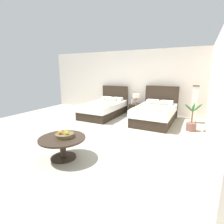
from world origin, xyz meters
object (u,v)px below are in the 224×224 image
object	(u,v)px
table_lamp	(136,97)
floor_lamp_corner	(194,104)
bed_near_window	(104,108)
coffee_table	(63,143)
fruit_bowl	(65,135)
nightstand	(136,109)
vase	(132,102)
potted_palm	(191,123)
bed_near_corner	(155,113)

from	to	relation	value
table_lamp	floor_lamp_corner	bearing A→B (deg)	-6.04
bed_near_window	table_lamp	world-z (taller)	bed_near_window
bed_near_window	table_lamp	size ratio (longest dim) A/B	4.99
coffee_table	floor_lamp_corner	xyz separation A→B (m)	(2.38, 4.23, 0.32)
table_lamp	fruit_bowl	xyz separation A→B (m)	(-0.08, -4.42, -0.23)
nightstand	coffee_table	xyz separation A→B (m)	(-0.11, -4.45, 0.12)
bed_near_window	coffee_table	distance (m)	3.79
nightstand	vase	distance (m)	0.37
coffee_table	potted_palm	world-z (taller)	potted_palm
bed_near_corner	vase	bearing A→B (deg)	147.11
bed_near_corner	floor_lamp_corner	size ratio (longest dim) A/B	1.56
nightstand	table_lamp	world-z (taller)	table_lamp
table_lamp	floor_lamp_corner	xyz separation A→B (m)	(2.28, -0.24, -0.08)
coffee_table	potted_palm	distance (m)	3.99
fruit_bowl	vase	bearing A→B (deg)	91.10
bed_near_window	floor_lamp_corner	bearing A→B (deg)	9.65
bed_near_window	vase	bearing A→B (deg)	38.14
bed_near_corner	nightstand	size ratio (longest dim) A/B	3.82
bed_near_window	floor_lamp_corner	xyz separation A→B (m)	(3.41, 0.58, 0.36)
nightstand	potted_palm	distance (m)	2.59
table_lamp	coffee_table	size ratio (longest dim) A/B	0.46
floor_lamp_corner	potted_palm	world-z (taller)	floor_lamp_corner
floor_lamp_corner	coffee_table	bearing A→B (deg)	-119.39
vase	fruit_bowl	world-z (taller)	vase
nightstand	fruit_bowl	bearing A→B (deg)	-91.08
nightstand	floor_lamp_corner	world-z (taller)	floor_lamp_corner
coffee_table	fruit_bowl	distance (m)	0.18
fruit_bowl	floor_lamp_corner	size ratio (longest dim) A/B	0.29
nightstand	table_lamp	xyz separation A→B (m)	(-0.00, 0.02, 0.52)
table_lamp	floor_lamp_corner	distance (m)	2.29
floor_lamp_corner	potted_palm	distance (m)	1.12
table_lamp	floor_lamp_corner	world-z (taller)	floor_lamp_corner
coffee_table	nightstand	bearing A→B (deg)	88.64
table_lamp	vase	xyz separation A→B (m)	(-0.17, -0.06, -0.19)
bed_near_corner	coffee_table	bearing A→B (deg)	-107.03
bed_near_window	coffee_table	world-z (taller)	bed_near_window
bed_near_window	table_lamp	xyz separation A→B (m)	(1.14, 0.82, 0.44)
bed_near_corner	floor_lamp_corner	distance (m)	1.43
fruit_bowl	table_lamp	bearing A→B (deg)	88.93
bed_near_window	bed_near_corner	size ratio (longest dim) A/B	1.06
fruit_bowl	coffee_table	bearing A→B (deg)	-113.52
bed_near_corner	fruit_bowl	xyz separation A→B (m)	(-1.10, -3.60, 0.19)
bed_near_window	nightstand	distance (m)	1.39
vase	coffee_table	world-z (taller)	vase
nightstand	fruit_bowl	distance (m)	4.41
bed_near_window	vase	size ratio (longest dim) A/B	11.04
nightstand	vase	size ratio (longest dim) A/B	2.73
coffee_table	table_lamp	bearing A→B (deg)	88.65
nightstand	floor_lamp_corner	xyz separation A→B (m)	(2.28, -0.22, 0.45)
bed_near_corner	potted_palm	bearing A→B (deg)	-19.43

